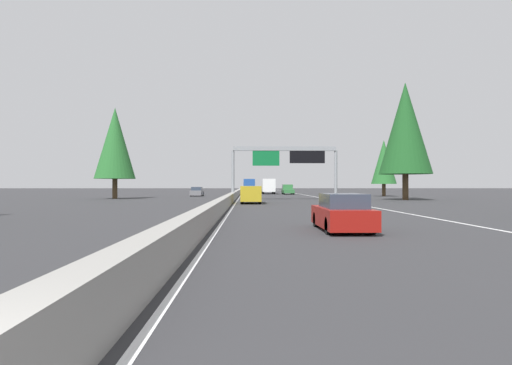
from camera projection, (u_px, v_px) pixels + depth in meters
ground_plane at (238, 197)px, 61.29m from camera, size 320.00×320.00×0.00m
median_barrier at (239, 192)px, 81.28m from camera, size 180.00×0.56×0.90m
shoulder_stripe_right at (308, 196)px, 71.50m from camera, size 160.00×0.16×0.01m
shoulder_stripe_median at (241, 196)px, 71.29m from camera, size 160.00×0.16×0.01m
sign_gantry_overhead at (286, 157)px, 51.17m from camera, size 0.50×12.68×6.39m
sedan_mid_right at (342, 213)px, 17.04m from camera, size 4.40×1.80×1.47m
minivan_far_right at (251, 194)px, 41.69m from camera, size 5.00×1.95×1.69m
pickup_near_center at (288, 189)px, 81.32m from camera, size 5.60×2.00×1.86m
box_truck_mid_left at (268, 186)px, 84.95m from camera, size 8.50×2.40×2.95m
bus_mid_center at (249, 185)px, 99.96m from camera, size 11.50×2.55×3.10m
oncoming_near at (197, 192)px, 68.30m from camera, size 4.40×1.80×1.47m
conifer_right_near at (405, 128)px, 51.22m from camera, size 6.20×6.20×14.10m
conifer_right_mid at (384, 162)px, 67.24m from camera, size 3.90×3.90×8.86m
conifer_left_near at (115, 143)px, 55.57m from camera, size 5.21×5.21×11.83m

